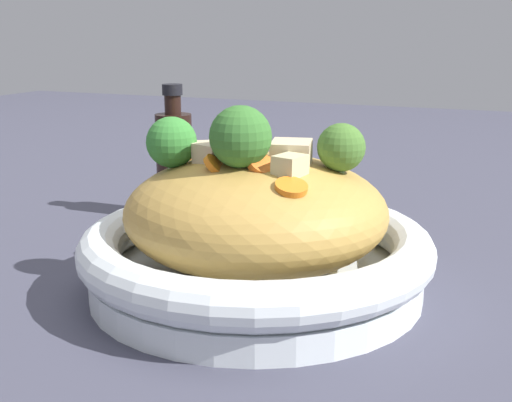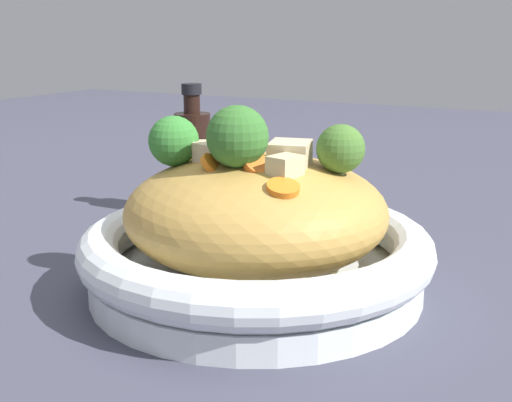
% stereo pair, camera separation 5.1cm
% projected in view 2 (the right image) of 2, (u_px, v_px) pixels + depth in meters
% --- Properties ---
extents(ground_plane, '(3.00, 3.00, 0.00)m').
position_uv_depth(ground_plane, '(256.00, 290.00, 0.62)').
color(ground_plane, '#3E3F4F').
extents(serving_bowl, '(0.31, 0.31, 0.06)m').
position_uv_depth(serving_bowl, '(256.00, 257.00, 0.61)').
color(serving_bowl, white).
rests_on(serving_bowl, ground_plane).
extents(noodle_heap, '(0.23, 0.23, 0.10)m').
position_uv_depth(noodle_heap, '(256.00, 212.00, 0.60)').
color(noodle_heap, '#B2893F').
rests_on(noodle_heap, serving_bowl).
extents(broccoli_florets, '(0.10, 0.20, 0.07)m').
position_uv_depth(broccoli_florets, '(239.00, 142.00, 0.57)').
color(broccoli_florets, '#9EB77B').
rests_on(broccoli_florets, serving_bowl).
extents(carrot_coins, '(0.12, 0.16, 0.04)m').
position_uv_depth(carrot_coins, '(231.00, 167.00, 0.58)').
color(carrot_coins, orange).
rests_on(carrot_coins, serving_bowl).
extents(zucchini_slices, '(0.08, 0.13, 0.03)m').
position_uv_depth(zucchini_slices, '(299.00, 160.00, 0.65)').
color(zucchini_slices, beige).
rests_on(zucchini_slices, serving_bowl).
extents(chicken_chunks, '(0.12, 0.15, 0.04)m').
position_uv_depth(chicken_chunks, '(247.00, 157.00, 0.60)').
color(chicken_chunks, beige).
rests_on(chicken_chunks, serving_bowl).
extents(soy_sauce_bottle, '(0.04, 0.04, 0.16)m').
position_uv_depth(soy_sauce_bottle, '(193.00, 161.00, 0.85)').
color(soy_sauce_bottle, black).
rests_on(soy_sauce_bottle, ground_plane).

